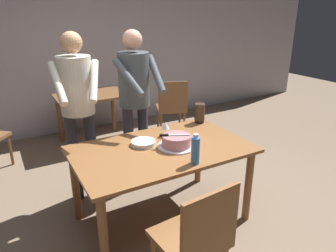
{
  "coord_description": "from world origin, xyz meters",
  "views": [
    {
      "loc": [
        -1.19,
        -2.2,
        1.9
      ],
      "look_at": [
        0.13,
        0.1,
        0.9
      ],
      "focal_mm": 33.15,
      "sensor_mm": 36.0,
      "label": 1
    }
  ],
  "objects_px": {
    "wine_glass_near": "(166,126)",
    "hurricane_lamp": "(200,113)",
    "main_dining_table": "(161,159)",
    "person_standing_beside": "(77,101)",
    "cake_on_platter": "(176,142)",
    "chair_near_side": "(196,237)",
    "plate_stack": "(143,143)",
    "background_table": "(92,105)",
    "water_bottle": "(195,150)",
    "cake_knife": "(168,135)",
    "person_cutting_cake": "(135,94)",
    "background_chair_1": "(172,106)"
  },
  "relations": [
    {
      "from": "wine_glass_near",
      "to": "hurricane_lamp",
      "type": "distance_m",
      "value": 0.53
    },
    {
      "from": "main_dining_table",
      "to": "person_standing_beside",
      "type": "distance_m",
      "value": 0.99
    },
    {
      "from": "cake_on_platter",
      "to": "chair_near_side",
      "type": "relative_size",
      "value": 0.38
    },
    {
      "from": "main_dining_table",
      "to": "person_standing_beside",
      "type": "xyz_separation_m",
      "value": [
        -0.52,
        0.72,
        0.43
      ]
    },
    {
      "from": "plate_stack",
      "to": "hurricane_lamp",
      "type": "xyz_separation_m",
      "value": [
        0.78,
        0.24,
        0.09
      ]
    },
    {
      "from": "person_standing_beside",
      "to": "cake_on_platter",
      "type": "bearing_deg",
      "value": -49.74
    },
    {
      "from": "background_table",
      "to": "water_bottle",
      "type": "bearing_deg",
      "value": -87.91
    },
    {
      "from": "wine_glass_near",
      "to": "background_table",
      "type": "relative_size",
      "value": 0.14
    },
    {
      "from": "plate_stack",
      "to": "hurricane_lamp",
      "type": "bearing_deg",
      "value": 16.81
    },
    {
      "from": "chair_near_side",
      "to": "plate_stack",
      "type": "bearing_deg",
      "value": 84.64
    },
    {
      "from": "cake_knife",
      "to": "hurricane_lamp",
      "type": "bearing_deg",
      "value": 32.61
    },
    {
      "from": "main_dining_table",
      "to": "person_standing_beside",
      "type": "relative_size",
      "value": 0.9
    },
    {
      "from": "cake_knife",
      "to": "chair_near_side",
      "type": "bearing_deg",
      "value": -107.6
    },
    {
      "from": "water_bottle",
      "to": "person_cutting_cake",
      "type": "bearing_deg",
      "value": 91.68
    },
    {
      "from": "cake_knife",
      "to": "chair_near_side",
      "type": "distance_m",
      "value": 0.95
    },
    {
      "from": "main_dining_table",
      "to": "water_bottle",
      "type": "height_order",
      "value": "water_bottle"
    },
    {
      "from": "person_cutting_cake",
      "to": "chair_near_side",
      "type": "relative_size",
      "value": 1.91
    },
    {
      "from": "water_bottle",
      "to": "chair_near_side",
      "type": "xyz_separation_m",
      "value": [
        -0.3,
        -0.46,
        -0.37
      ]
    },
    {
      "from": "water_bottle",
      "to": "person_standing_beside",
      "type": "bearing_deg",
      "value": 119.15
    },
    {
      "from": "plate_stack",
      "to": "water_bottle",
      "type": "xyz_separation_m",
      "value": [
        0.21,
        -0.53,
        0.09
      ]
    },
    {
      "from": "main_dining_table",
      "to": "hurricane_lamp",
      "type": "xyz_separation_m",
      "value": [
        0.67,
        0.37,
        0.21
      ]
    },
    {
      "from": "cake_on_platter",
      "to": "background_table",
      "type": "xyz_separation_m",
      "value": [
        -0.12,
        2.2,
        -0.22
      ]
    },
    {
      "from": "chair_near_side",
      "to": "person_cutting_cake",
      "type": "bearing_deg",
      "value": 80.19
    },
    {
      "from": "main_dining_table",
      "to": "water_bottle",
      "type": "xyz_separation_m",
      "value": [
        0.09,
        -0.39,
        0.22
      ]
    },
    {
      "from": "cake_knife",
      "to": "wine_glass_near",
      "type": "xyz_separation_m",
      "value": [
        0.11,
        0.24,
        -0.01
      ]
    },
    {
      "from": "person_cutting_cake",
      "to": "background_chair_1",
      "type": "xyz_separation_m",
      "value": [
        1.09,
        1.09,
        -0.58
      ]
    },
    {
      "from": "cake_knife",
      "to": "water_bottle",
      "type": "relative_size",
      "value": 1.01
    },
    {
      "from": "plate_stack",
      "to": "background_chair_1",
      "type": "distance_m",
      "value": 2.09
    },
    {
      "from": "plate_stack",
      "to": "person_standing_beside",
      "type": "bearing_deg",
      "value": 125.33
    },
    {
      "from": "wine_glass_near",
      "to": "plate_stack",
      "type": "bearing_deg",
      "value": -163.02
    },
    {
      "from": "chair_near_side",
      "to": "background_chair_1",
      "type": "relative_size",
      "value": 1.0
    },
    {
      "from": "plate_stack",
      "to": "hurricane_lamp",
      "type": "distance_m",
      "value": 0.82
    },
    {
      "from": "cake_knife",
      "to": "background_table",
      "type": "xyz_separation_m",
      "value": [
        -0.06,
        2.17,
        -0.29
      ]
    },
    {
      "from": "plate_stack",
      "to": "person_cutting_cake",
      "type": "bearing_deg",
      "value": 72.5
    },
    {
      "from": "cake_on_platter",
      "to": "cake_knife",
      "type": "height_order",
      "value": "cake_knife"
    },
    {
      "from": "hurricane_lamp",
      "to": "chair_near_side",
      "type": "xyz_separation_m",
      "value": [
        -0.88,
        -1.23,
        -0.37
      ]
    },
    {
      "from": "wine_glass_near",
      "to": "cake_knife",
      "type": "bearing_deg",
      "value": -114.01
    },
    {
      "from": "main_dining_table",
      "to": "background_table",
      "type": "relative_size",
      "value": 1.54
    },
    {
      "from": "person_cutting_cake",
      "to": "background_table",
      "type": "distance_m",
      "value": 1.55
    },
    {
      "from": "cake_knife",
      "to": "person_cutting_cake",
      "type": "height_order",
      "value": "person_cutting_cake"
    },
    {
      "from": "main_dining_table",
      "to": "cake_on_platter",
      "type": "relative_size",
      "value": 4.54
    },
    {
      "from": "cake_knife",
      "to": "hurricane_lamp",
      "type": "distance_m",
      "value": 0.72
    },
    {
      "from": "hurricane_lamp",
      "to": "person_standing_beside",
      "type": "distance_m",
      "value": 1.26
    },
    {
      "from": "person_cutting_cake",
      "to": "chair_near_side",
      "type": "distance_m",
      "value": 1.67
    },
    {
      "from": "person_standing_beside",
      "to": "chair_near_side",
      "type": "xyz_separation_m",
      "value": [
        0.32,
        -1.57,
        -0.58
      ]
    },
    {
      "from": "chair_near_side",
      "to": "background_chair_1",
      "type": "height_order",
      "value": "same"
    },
    {
      "from": "wine_glass_near",
      "to": "person_standing_beside",
      "type": "relative_size",
      "value": 0.08
    },
    {
      "from": "wine_glass_near",
      "to": "hurricane_lamp",
      "type": "bearing_deg",
      "value": 16.72
    },
    {
      "from": "background_table",
      "to": "background_chair_1",
      "type": "height_order",
      "value": "background_chair_1"
    },
    {
      "from": "person_standing_beside",
      "to": "cake_knife",
      "type": "bearing_deg",
      "value": -51.5
    }
  ]
}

